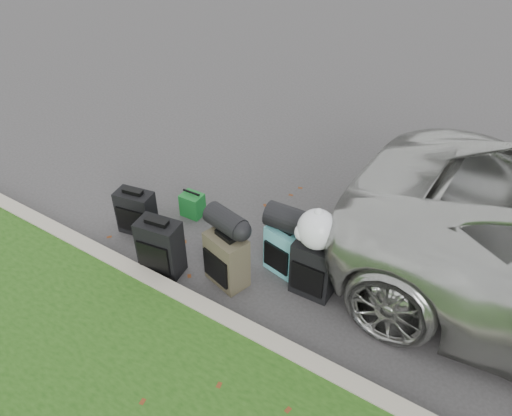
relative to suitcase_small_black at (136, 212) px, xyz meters
The scene contains 12 objects.
ground 1.53m from the suitcase_small_black, 13.54° to the left, with size 120.00×120.00×0.00m, color #383535.
curb 1.61m from the suitcase_small_black, 23.83° to the right, with size 120.00×0.18×0.15m, color #9E937F.
suitcase_small_black is the anchor object (origin of this frame).
suitcase_large_black_left 0.81m from the suitcase_small_black, 27.00° to the right, with size 0.46×0.28×0.67m, color black.
suitcase_olive 1.43m from the suitcase_small_black, ahead, with size 0.45×0.28×0.62m, color #373223.
suitcase_teal 1.89m from the suitcase_small_black, 11.19° to the left, with size 0.40×0.24×0.57m, color #4DA1A8.
suitcase_large_black_right 2.29m from the suitcase_small_black, ahead, with size 0.43×0.26×0.65m, color black.
tote_green 0.72m from the suitcase_small_black, 59.85° to the left, with size 0.27×0.21×0.30m, color #19742A.
tote_navy 1.12m from the suitcase_small_black, 13.67° to the left, with size 0.25×0.19×0.27m, color navy.
duffel_left 1.44m from the suitcase_small_black, ahead, with size 0.24×0.24×0.45m, color black.
duffel_right 1.97m from the suitcase_small_black, 11.86° to the left, with size 0.28×0.28×0.49m, color black.
trash_bag 2.36m from the suitcase_small_black, ahead, with size 0.40×0.40×0.40m, color white.
Camera 1 is at (2.35, -3.59, 3.93)m, focal length 35.00 mm.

